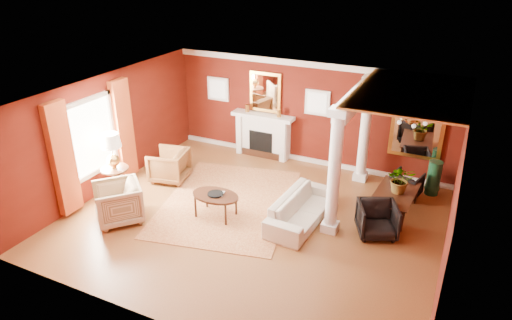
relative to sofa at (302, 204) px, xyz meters
The scene contains 27 objects.
ground 1.16m from the sofa, 158.75° to the right, with size 8.00×8.00×0.00m, color brown.
room_shell 1.92m from the sofa, 158.75° to the right, with size 8.04×7.04×2.92m.
fireplace 3.73m from the sofa, 128.25° to the left, with size 1.85×0.42×1.29m.
overmantel_mirror 4.11m from the sofa, 126.98° to the left, with size 0.95×0.07×1.15m.
flank_window_left 5.12m from the sofa, 141.44° to the left, with size 0.70×0.07×0.70m.
flank_window_right 3.45m from the sofa, 103.82° to the left, with size 0.70×0.07×0.70m.
left_window 5.10m from the sofa, 168.57° to the right, with size 0.21×2.55×2.60m.
column_front 1.22m from the sofa, ahead, with size 0.36×0.36×2.80m.
column_back 2.88m from the sofa, 75.10° to the left, with size 0.36×0.36×2.80m.
header_beam 2.75m from the sofa, 65.29° to the left, with size 0.30×3.20×0.32m, color white.
amber_ceiling 3.35m from the sofa, 36.39° to the left, with size 2.30×3.40×0.04m, color #E29042.
dining_mirror 3.77m from the sofa, 58.26° to the left, with size 1.30×0.07×1.70m.
chandelier 2.98m from the sofa, 36.64° to the left, with size 0.60×0.62×0.75m.
crown_trim 4.02m from the sofa, 108.15° to the left, with size 8.00×0.08×0.16m, color white.
base_trim 3.25m from the sofa, 108.15° to the left, with size 8.00×0.08×0.12m, color white.
rug 1.94m from the sofa, behind, with size 2.96×3.94×0.02m, color maroon.
sofa is the anchor object (origin of this frame).
armchair_leopard 3.88m from the sofa, behind, with size 0.90×0.85×0.93m, color black.
armchair_stripe 4.09m from the sofa, 155.04° to the right, with size 0.97×0.91×1.00m, color tan.
coffee_table 1.95m from the sofa, 160.76° to the right, with size 1.11×1.11×0.56m.
coffee_book 1.96m from the sofa, 162.31° to the right, with size 0.18×0.02×0.25m, color black.
side_table 4.65m from the sofa, 168.87° to the right, with size 0.67×0.67×1.66m.
dining_table 2.21m from the sofa, 34.26° to the left, with size 1.54×0.54×0.86m, color black.
dining_chair_near 1.64m from the sofa, ahead, with size 0.79×0.74×0.81m, color black.
dining_chair_far 2.93m from the sofa, 49.20° to the left, with size 0.66×0.62×0.68m, color black.
green_urn 3.61m from the sofa, 46.29° to the left, with size 0.37×0.37×0.89m.
potted_plant 2.37m from the sofa, 34.57° to the left, with size 0.60×0.67×0.52m, color #26591E.
Camera 1 is at (3.87, -7.96, 5.57)m, focal length 32.00 mm.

